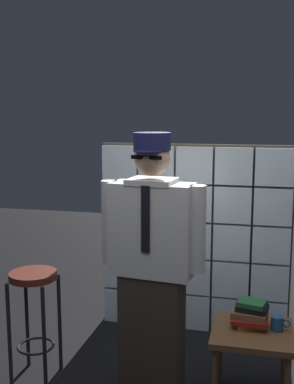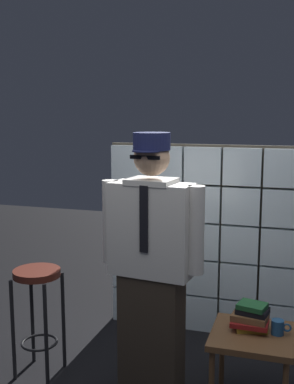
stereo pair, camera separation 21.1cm
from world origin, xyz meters
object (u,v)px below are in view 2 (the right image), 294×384
object	(u,v)px
standing_person	(151,264)
book_stack	(251,317)
bar_stool	(38,297)
side_table	(252,343)
coffee_mug	(278,327)

from	to	relation	value
standing_person	book_stack	world-z (taller)	standing_person
bar_stool	standing_person	bearing A→B (deg)	-1.52
bar_stool	side_table	distance (m)	1.54
bar_stool	coffee_mug	bearing A→B (deg)	2.13
book_stack	standing_person	bearing A→B (deg)	-170.59
standing_person	bar_stool	size ratio (longest dim) A/B	2.24
standing_person	bar_stool	xyz separation A→B (m)	(-0.87, 0.02, -0.34)
standing_person	coffee_mug	xyz separation A→B (m)	(0.82, 0.09, -0.37)
bar_stool	book_stack	bearing A→B (deg)	3.17
bar_stool	book_stack	world-z (taller)	bar_stool
side_table	book_stack	bearing A→B (deg)	106.18
side_table	coffee_mug	bearing A→B (deg)	12.12
standing_person	book_stack	bearing A→B (deg)	16.05
standing_person	side_table	bearing A→B (deg)	11.15
side_table	book_stack	xyz separation A→B (m)	(-0.02, 0.05, 0.15)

